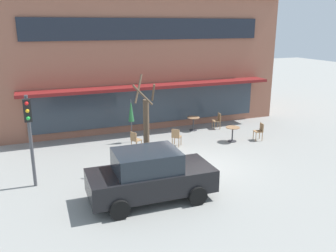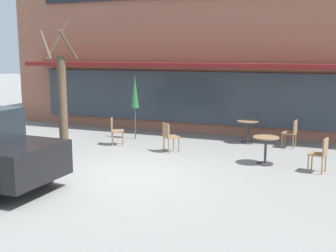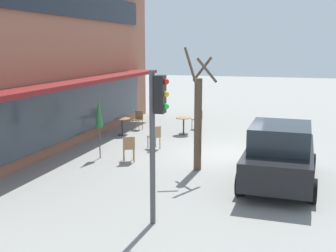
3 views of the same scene
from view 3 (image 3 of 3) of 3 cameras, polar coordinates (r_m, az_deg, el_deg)
The scene contains 11 objects.
ground_plane at distance 15.42m, azimuth 7.78°, elevation -3.94°, with size 80.00×80.00×0.00m, color gray.
cafe_table_near_wall at distance 18.67m, azimuth -6.20°, elevation 0.30°, with size 0.70×0.70×0.76m.
cafe_table_streetside at distance 18.78m, azimuth 2.13°, elevation 0.42°, with size 0.70×0.70×0.76m.
patio_umbrella_green_folded at distance 14.78m, azimuth -9.35°, elevation 1.82°, with size 0.28×0.28×2.20m.
cafe_chair_0 at distance 19.90m, azimuth -4.06°, elevation 1.02°, with size 0.45×0.45×0.89m.
cafe_chair_1 at distance 16.11m, azimuth -1.80°, elevation -1.29°, with size 0.56×0.56×0.89m.
cafe_chair_2 at distance 20.05m, azimuth 4.02°, elevation 1.10°, with size 0.48×0.48×0.89m.
cafe_chair_3 at distance 14.37m, azimuth -5.33°, elevation -2.82°, with size 0.53×0.53×0.89m.
parked_sedan at distance 12.34m, azimuth 14.89°, elevation -3.73°, with size 4.24×2.09×1.76m.
street_tree at distance 13.19m, azimuth 4.09°, elevation 0.96°, with size 0.97×1.06×3.86m.
traffic_light_pole at distance 8.96m, azimuth -1.56°, elevation 0.48°, with size 0.26×0.44×3.40m.
Camera 3 is at (-14.74, -2.29, 3.90)m, focal length 45.00 mm.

